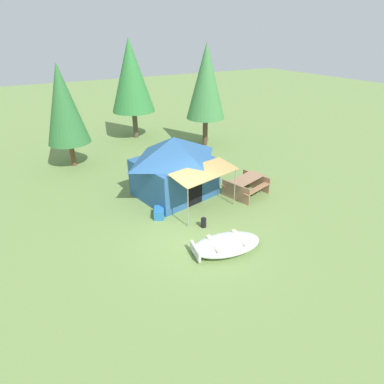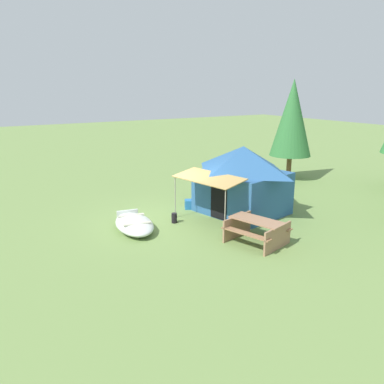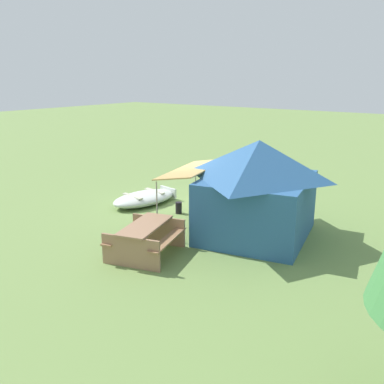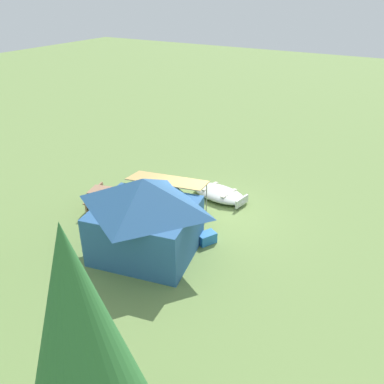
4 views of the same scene
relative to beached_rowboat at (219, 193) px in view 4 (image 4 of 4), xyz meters
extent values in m
plane|color=olive|center=(-0.45, 1.46, -0.22)|extent=(80.00, 80.00, 0.00)
ellipsoid|color=silver|center=(0.01, 0.00, -0.01)|extent=(2.46, 1.57, 0.41)
ellipsoid|color=#464845|center=(0.01, 0.00, 0.02)|extent=(2.26, 1.40, 0.15)
cube|color=beige|center=(0.46, -0.08, 0.16)|extent=(0.29, 0.92, 0.04)
cube|color=beige|center=(-0.44, 0.08, 0.16)|extent=(0.29, 0.92, 0.04)
cube|color=silver|center=(-1.02, 0.18, 0.01)|extent=(0.21, 0.77, 0.31)
cube|color=#2C5A8F|center=(0.36, 4.28, 0.58)|extent=(3.35, 3.08, 1.59)
pyramid|color=#2C5A8F|center=(0.36, 4.28, 1.85)|extent=(3.62, 3.32, 0.95)
cube|color=black|center=(0.61, 3.02, 0.45)|extent=(0.75, 0.18, 1.27)
cube|color=tan|center=(0.72, 2.49, 1.43)|extent=(2.78, 1.59, 0.20)
cylinder|color=gray|center=(2.01, 2.28, 0.54)|extent=(0.04, 0.04, 1.51)
cylinder|color=gray|center=(-0.38, 1.79, 0.54)|extent=(0.04, 0.04, 1.51)
cube|color=#9B7255|center=(3.00, 2.76, 0.52)|extent=(1.80, 1.13, 0.04)
cube|color=#986C4A|center=(2.84, 3.31, 0.25)|extent=(1.68, 0.70, 0.04)
cube|color=#986C4A|center=(3.15, 2.20, 0.25)|extent=(1.68, 0.70, 0.04)
cube|color=#9B7255|center=(3.71, 2.95, 0.14)|extent=(0.44, 1.37, 0.71)
cube|color=#9B7255|center=(2.29, 2.56, 0.14)|extent=(0.44, 1.37, 0.71)
cube|color=#266EB6|center=(-1.01, 2.90, -0.04)|extent=(0.60, 0.69, 0.35)
cylinder|color=black|center=(0.08, 1.49, -0.04)|extent=(0.24, 0.24, 0.35)
cone|color=#307036|center=(-2.74, 9.81, 2.93)|extent=(2.07, 2.07, 3.81)
camera|label=1|loc=(-4.96, -6.47, 6.05)|focal=29.24mm
camera|label=2|loc=(11.50, -4.75, 4.44)|focal=36.42mm
camera|label=3|loc=(9.84, 9.06, 3.88)|focal=39.48mm
camera|label=4|loc=(-6.01, 12.38, 7.24)|focal=37.37mm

